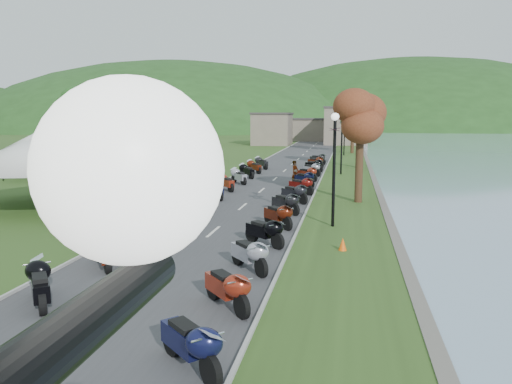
# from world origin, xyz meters

# --- Properties ---
(road) EXTENTS (7.00, 120.00, 0.02)m
(road) POSITION_xyz_m (0.00, 40.00, 0.01)
(road) COLOR #3E3E42
(road) RESTS_ON ground
(hills_backdrop) EXTENTS (360.00, 120.00, 76.00)m
(hills_backdrop) POSITION_xyz_m (0.00, 200.00, 0.00)
(hills_backdrop) COLOR #285621
(hills_backdrop) RESTS_ON ground
(far_building) EXTENTS (18.00, 16.00, 5.00)m
(far_building) POSITION_xyz_m (-2.00, 85.00, 2.50)
(far_building) COLOR #786C5E
(far_building) RESTS_ON ground
(moto_row_left) EXTENTS (2.60, 46.34, 1.10)m
(moto_row_left) POSITION_xyz_m (-2.25, 18.97, 0.55)
(moto_row_left) COLOR #331411
(moto_row_left) RESTS_ON ground
(moto_row_right) EXTENTS (2.60, 43.97, 1.10)m
(moto_row_right) POSITION_xyz_m (2.61, 25.40, 0.55)
(moto_row_right) COLOR #331411
(moto_row_right) RESTS_ON ground
(vendor_tent_main) EXTENTS (6.60, 6.60, 4.00)m
(vendor_tent_main) POSITION_xyz_m (-10.25, 20.11, 2.00)
(vendor_tent_main) COLOR silver
(vendor_tent_main) RESTS_ON ground
(vendor_tent_side) EXTENTS (4.68, 4.68, 4.00)m
(vendor_tent_side) POSITION_xyz_m (-17.86, 31.58, 2.00)
(vendor_tent_side) COLOR silver
(vendor_tent_side) RESTS_ON ground
(tree_lakeside) EXTENTS (2.81, 2.81, 7.82)m
(tree_lakeside) POSITION_xyz_m (6.22, 24.62, 3.91)
(tree_lakeside) COLOR #275E20
(tree_lakeside) RESTS_ON ground
(pedestrian_a) EXTENTS (0.77, 0.78, 1.74)m
(pedestrian_a) POSITION_xyz_m (-7.12, 20.90, 0.00)
(pedestrian_a) COLOR slate
(pedestrian_a) RESTS_ON ground
(pedestrian_b) EXTENTS (0.82, 0.48, 1.63)m
(pedestrian_b) POSITION_xyz_m (-10.81, 31.09, 0.00)
(pedestrian_b) COLOR slate
(pedestrian_b) RESTS_ON ground
(pedestrian_c) EXTENTS (1.10, 1.07, 1.69)m
(pedestrian_c) POSITION_xyz_m (-10.36, 19.44, 0.00)
(pedestrian_c) COLOR slate
(pedestrian_c) RESTS_ON ground
(traffic_cone_near) EXTENTS (0.30, 0.30, 0.47)m
(traffic_cone_near) POSITION_xyz_m (-1.11, 9.99, 0.24)
(traffic_cone_near) COLOR #F2590C
(traffic_cone_near) RESTS_ON ground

